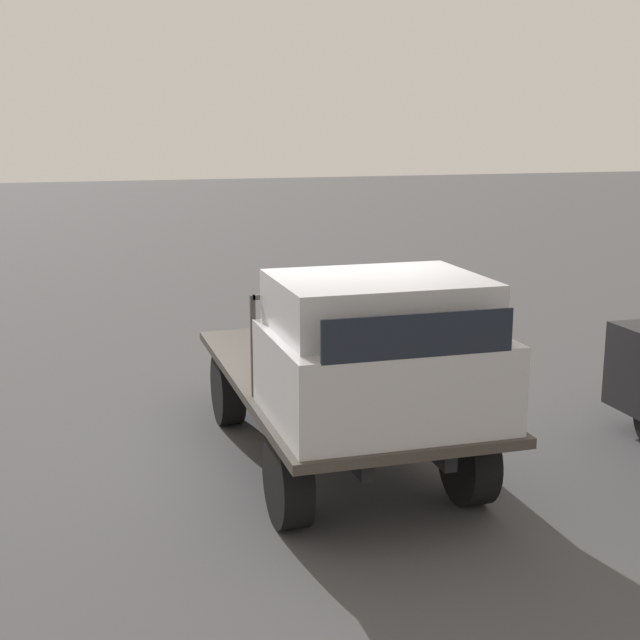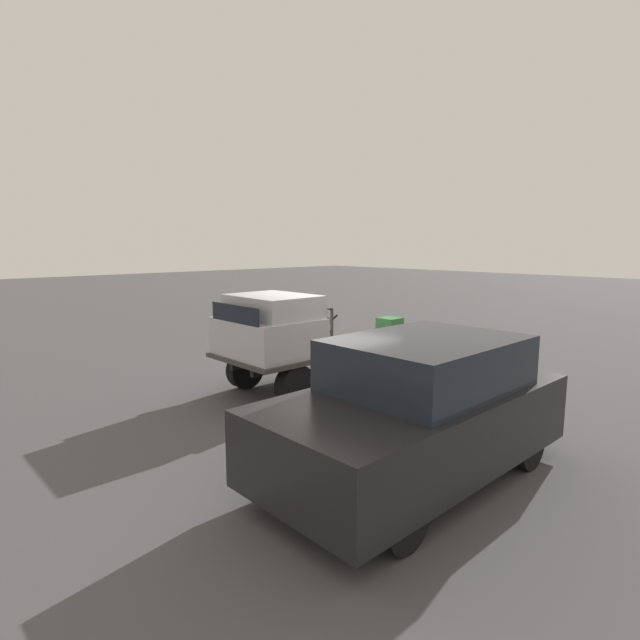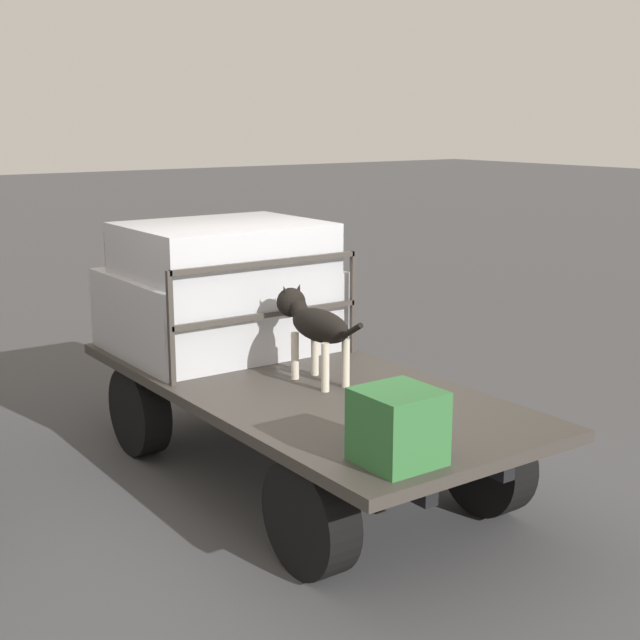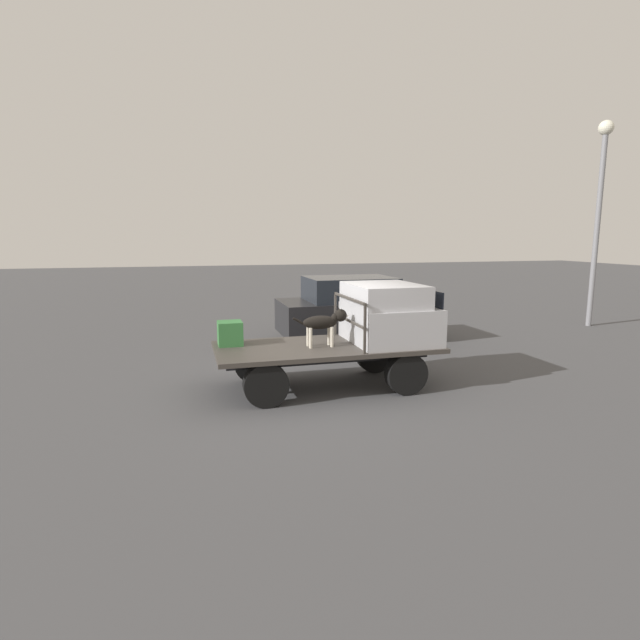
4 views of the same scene
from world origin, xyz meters
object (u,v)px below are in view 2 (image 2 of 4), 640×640
Objects in this scene: dog at (316,322)px; parked_sedan at (418,410)px; cargo_crate at (390,328)px; flatbed_truck at (318,356)px.

parked_sedan is at bearing 76.37° from dog.
dog is at bearing -18.53° from cargo_crate.
parked_sedan is (3.60, 3.38, -0.17)m from cargo_crate.
flatbed_truck is 4.29m from parked_sedan.
flatbed_truck is at bearing -110.15° from parked_sedan.
parked_sedan reaches higher than dog.
flatbed_truck is at bearing 77.68° from dog.
dog reaches higher than flatbed_truck.
flatbed_truck is 3.85× the size of dog.
cargo_crate is at bearing -130.60° from parked_sedan.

